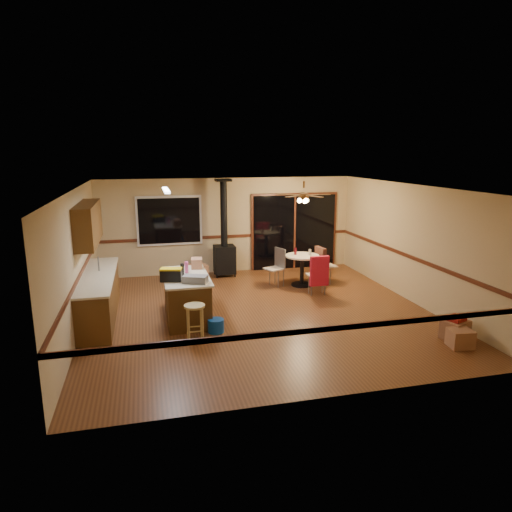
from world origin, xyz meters
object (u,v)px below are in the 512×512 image
object	(u,v)px
bar_stool	(195,323)
box_corner_a	(455,329)
kitchen_island	(187,297)
box_under_window	(195,273)
box_corner_b	(460,338)
wood_stove	(224,249)
dining_table	(302,265)
chair_left	(277,263)
chair_near	(319,271)
blue_bucket	(216,326)
chair_right	(321,261)
toolbox_black	(171,275)
toolbox_grey	(195,279)

from	to	relation	value
bar_stool	box_corner_a	bearing A→B (deg)	-12.25
kitchen_island	bar_stool	bearing A→B (deg)	-88.20
bar_stool	box_under_window	xyz separation A→B (m)	(0.43, 3.81, -0.11)
kitchen_island	box_corner_b	size ratio (longest dim) A/B	4.38
wood_stove	dining_table	size ratio (longest dim) A/B	2.99
wood_stove	chair_left	world-z (taller)	wood_stove
wood_stove	chair_near	distance (m)	2.90
blue_bucket	chair_right	bearing A→B (deg)	39.47
toolbox_black	chair_right	distance (m)	4.37
toolbox_black	box_under_window	size ratio (longest dim) A/B	0.71
box_corner_b	box_under_window	bearing A→B (deg)	127.66
kitchen_island	chair_left	xyz separation A→B (m)	(2.42, 1.82, 0.14)
blue_bucket	bar_stool	bearing A→B (deg)	-143.52
toolbox_black	wood_stove	bearing A→B (deg)	64.54
kitchen_island	toolbox_black	xyz separation A→B (m)	(-0.30, -0.32, 0.56)
kitchen_island	box_under_window	bearing A→B (deg)	80.12
toolbox_black	blue_bucket	world-z (taller)	toolbox_black
kitchen_island	toolbox_grey	distance (m)	0.76
box_corner_a	chair_left	bearing A→B (deg)	118.83
blue_bucket	chair_left	bearing A→B (deg)	53.46
toolbox_black	dining_table	xyz separation A→B (m)	(3.33, 2.00, -0.48)
toolbox_grey	kitchen_island	bearing A→B (deg)	102.91
toolbox_grey	chair_right	xyz separation A→B (m)	(3.42, 2.25, -0.37)
kitchen_island	wood_stove	distance (m)	3.33
kitchen_island	dining_table	distance (m)	3.46
blue_bucket	box_corner_b	distance (m)	4.32
kitchen_island	chair_left	world-z (taller)	chair_left
box_corner_b	toolbox_grey	bearing A→B (deg)	155.79
wood_stove	toolbox_black	distance (m)	3.74
blue_bucket	box_corner_a	world-z (taller)	box_corner_a
wood_stove	toolbox_grey	bearing A→B (deg)	-108.11
chair_left	box_corner_a	world-z (taller)	chair_left
blue_bucket	box_corner_a	xyz separation A→B (m)	(4.15, -1.30, 0.04)
blue_bucket	chair_left	world-z (taller)	chair_left
toolbox_grey	bar_stool	world-z (taller)	toolbox_grey
toolbox_grey	box_under_window	world-z (taller)	toolbox_grey
toolbox_black	bar_stool	size ratio (longest dim) A/B	0.59
toolbox_grey	toolbox_black	bearing A→B (deg)	151.82
chair_left	box_corner_a	size ratio (longest dim) A/B	1.19
wood_stove	blue_bucket	distance (m)	4.02
chair_left	box_corner_a	bearing A→B (deg)	-61.17
chair_near	box_under_window	size ratio (longest dim) A/B	1.26
box_under_window	toolbox_grey	bearing A→B (deg)	-96.04
chair_near	kitchen_island	bearing A→B (deg)	-165.65
toolbox_black	chair_right	bearing A→B (deg)	27.78
toolbox_grey	bar_stool	size ratio (longest dim) A/B	0.66
toolbox_black	bar_stool	xyz separation A→B (m)	(0.34, -0.83, -0.67)
box_corner_a	toolbox_grey	bearing A→B (deg)	160.45
bar_stool	wood_stove	bearing A→B (deg)	73.22
bar_stool	chair_left	distance (m)	3.81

